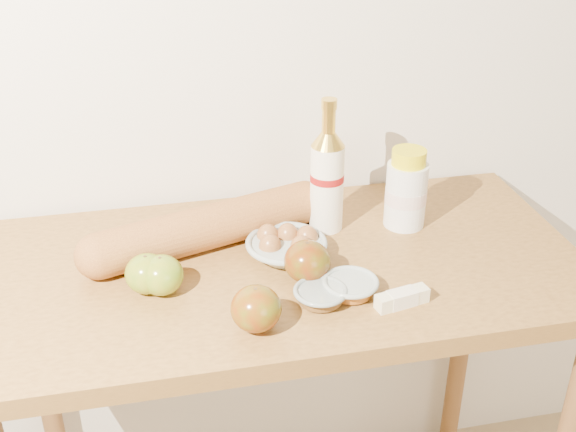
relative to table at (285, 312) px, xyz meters
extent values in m
cube|color=beige|center=(0.00, 0.33, 0.52)|extent=(3.50, 0.02, 2.60)
cube|color=#A17134|center=(0.00, 0.00, 0.10)|extent=(1.20, 0.60, 0.04)
cylinder|color=brown|center=(-0.55, 0.25, -0.35)|extent=(0.05, 0.05, 0.86)
cylinder|color=brown|center=(0.55, 0.25, -0.35)|extent=(0.05, 0.05, 0.86)
cylinder|color=white|center=(0.12, 0.12, 0.22)|extent=(0.08, 0.08, 0.19)
cylinder|color=maroon|center=(0.12, 0.12, 0.24)|extent=(0.08, 0.08, 0.02)
cone|color=#EBBE45|center=(0.12, 0.12, 0.33)|extent=(0.08, 0.08, 0.03)
cylinder|color=#EBBE45|center=(0.12, 0.12, 0.37)|extent=(0.03, 0.03, 0.05)
cylinder|color=#EBBE45|center=(0.12, 0.12, 0.41)|extent=(0.04, 0.04, 0.02)
cylinder|color=white|center=(0.29, 0.10, 0.19)|extent=(0.12, 0.12, 0.14)
cylinder|color=beige|center=(0.29, 0.10, 0.19)|extent=(0.12, 0.12, 0.03)
cylinder|color=yellow|center=(0.29, 0.10, 0.28)|extent=(0.10, 0.10, 0.03)
torus|color=#97A5A0|center=(0.01, 0.02, 0.16)|extent=(0.21, 0.21, 0.01)
ellipsoid|color=brown|center=(-0.03, 0.01, 0.15)|extent=(0.06, 0.06, 0.06)
ellipsoid|color=brown|center=(0.03, -0.01, 0.15)|extent=(0.06, 0.06, 0.06)
ellipsoid|color=brown|center=(0.02, 0.05, 0.15)|extent=(0.06, 0.06, 0.06)
ellipsoid|color=brown|center=(-0.02, 0.05, 0.15)|extent=(0.06, 0.06, 0.06)
ellipsoid|color=brown|center=(0.05, 0.03, 0.15)|extent=(0.06, 0.06, 0.06)
cylinder|color=#B47337|center=(-0.14, 0.09, 0.17)|extent=(0.46, 0.22, 0.09)
sphere|color=#B47337|center=(-0.36, 0.02, 0.17)|extent=(0.11, 0.11, 0.09)
sphere|color=#B47337|center=(0.08, 0.16, 0.17)|extent=(0.11, 0.11, 0.09)
ellipsoid|color=olive|center=(-0.27, -0.05, 0.16)|extent=(0.11, 0.11, 0.08)
cylinder|color=#4D3419|center=(-0.27, -0.05, 0.19)|extent=(0.01, 0.01, 0.01)
ellipsoid|color=#981208|center=(-0.09, -0.20, 0.16)|extent=(0.11, 0.11, 0.08)
cylinder|color=#523A1B|center=(-0.09, -0.20, 0.20)|extent=(0.01, 0.01, 0.01)
ellipsoid|color=maroon|center=(0.03, -0.07, 0.16)|extent=(0.10, 0.10, 0.08)
cylinder|color=#493118|center=(0.03, -0.07, 0.20)|extent=(0.01, 0.01, 0.01)
torus|color=gray|center=(0.04, -0.15, 0.15)|extent=(0.12, 0.12, 0.01)
cylinder|color=brown|center=(0.04, -0.15, 0.14)|extent=(0.10, 0.10, 0.02)
torus|color=#95A39C|center=(0.10, -0.13, 0.15)|extent=(0.11, 0.11, 0.01)
cylinder|color=brown|center=(0.10, -0.13, 0.14)|extent=(0.09, 0.09, 0.02)
cube|color=beige|center=(0.18, -0.19, 0.14)|extent=(0.11, 0.05, 0.03)
cube|color=beige|center=(0.18, -0.19, 0.14)|extent=(0.06, 0.04, 0.03)
ellipsoid|color=olive|center=(-0.24, -0.06, 0.16)|extent=(0.11, 0.11, 0.08)
cylinder|color=#4D3419|center=(-0.24, -0.06, 0.19)|extent=(0.01, 0.01, 0.01)
camera|label=1|loc=(-0.25, -1.20, 0.90)|focal=45.00mm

